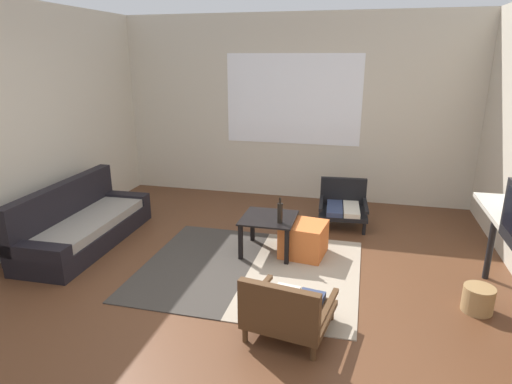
{
  "coord_description": "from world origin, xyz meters",
  "views": [
    {
      "loc": [
        1.05,
        -3.43,
        2.11
      ],
      "look_at": [
        0.02,
        0.69,
        0.77
      ],
      "focal_mm": 30.52,
      "sensor_mm": 36.0,
      "label": 1
    }
  ],
  "objects_px": {
    "armchair_by_window": "(343,205)",
    "glass_bottle": "(280,212)",
    "coffee_table": "(269,224)",
    "ottoman_orange": "(304,239)",
    "couch": "(82,225)",
    "armchair_striped_foreground": "(287,310)",
    "wicker_basket": "(478,299)"
  },
  "relations": [
    {
      "from": "armchair_striped_foreground",
      "to": "wicker_basket",
      "type": "distance_m",
      "value": 1.71
    },
    {
      "from": "armchair_by_window",
      "to": "ottoman_orange",
      "type": "xyz_separation_m",
      "value": [
        -0.36,
        -1.08,
        -0.07
      ]
    },
    {
      "from": "couch",
      "to": "armchair_striped_foreground",
      "type": "relative_size",
      "value": 2.65
    },
    {
      "from": "armchair_by_window",
      "to": "wicker_basket",
      "type": "bearing_deg",
      "value": -55.36
    },
    {
      "from": "coffee_table",
      "to": "ottoman_orange",
      "type": "bearing_deg",
      "value": 2.63
    },
    {
      "from": "couch",
      "to": "wicker_basket",
      "type": "relative_size",
      "value": 7.35
    },
    {
      "from": "coffee_table",
      "to": "armchair_striped_foreground",
      "type": "height_order",
      "value": "armchair_striped_foreground"
    },
    {
      "from": "armchair_striped_foreground",
      "to": "armchair_by_window",
      "type": "bearing_deg",
      "value": 83.81
    },
    {
      "from": "ottoman_orange",
      "to": "wicker_basket",
      "type": "height_order",
      "value": "ottoman_orange"
    },
    {
      "from": "coffee_table",
      "to": "ottoman_orange",
      "type": "distance_m",
      "value": 0.42
    },
    {
      "from": "couch",
      "to": "armchair_by_window",
      "type": "bearing_deg",
      "value": 25.43
    },
    {
      "from": "coffee_table",
      "to": "armchair_by_window",
      "type": "height_order",
      "value": "armchair_by_window"
    },
    {
      "from": "armchair_by_window",
      "to": "armchair_striped_foreground",
      "type": "distance_m",
      "value": 2.57
    },
    {
      "from": "armchair_by_window",
      "to": "couch",
      "type": "bearing_deg",
      "value": -154.57
    },
    {
      "from": "couch",
      "to": "glass_bottle",
      "type": "relative_size",
      "value": 6.85
    },
    {
      "from": "couch",
      "to": "ottoman_orange",
      "type": "relative_size",
      "value": 4.16
    },
    {
      "from": "armchair_striped_foreground",
      "to": "glass_bottle",
      "type": "height_order",
      "value": "glass_bottle"
    },
    {
      "from": "armchair_by_window",
      "to": "armchair_striped_foreground",
      "type": "height_order",
      "value": "armchair_by_window"
    },
    {
      "from": "coffee_table",
      "to": "ottoman_orange",
      "type": "height_order",
      "value": "coffee_table"
    },
    {
      "from": "glass_bottle",
      "to": "couch",
      "type": "bearing_deg",
      "value": -176.21
    },
    {
      "from": "glass_bottle",
      "to": "wicker_basket",
      "type": "distance_m",
      "value": 1.99
    },
    {
      "from": "ottoman_orange",
      "to": "wicker_basket",
      "type": "relative_size",
      "value": 1.77
    },
    {
      "from": "glass_bottle",
      "to": "ottoman_orange",
      "type": "bearing_deg",
      "value": 32.35
    },
    {
      "from": "ottoman_orange",
      "to": "wicker_basket",
      "type": "distance_m",
      "value": 1.77
    },
    {
      "from": "armchair_striped_foreground",
      "to": "coffee_table",
      "type": "bearing_deg",
      "value": 107.78
    },
    {
      "from": "ottoman_orange",
      "to": "coffee_table",
      "type": "bearing_deg",
      "value": -177.37
    },
    {
      "from": "armchair_by_window",
      "to": "glass_bottle",
      "type": "height_order",
      "value": "glass_bottle"
    },
    {
      "from": "ottoman_orange",
      "to": "wicker_basket",
      "type": "xyz_separation_m",
      "value": [
        1.61,
        -0.74,
        -0.07
      ]
    },
    {
      "from": "armchair_by_window",
      "to": "ottoman_orange",
      "type": "height_order",
      "value": "armchair_by_window"
    },
    {
      "from": "armchair_by_window",
      "to": "ottoman_orange",
      "type": "distance_m",
      "value": 1.14
    },
    {
      "from": "couch",
      "to": "armchair_striped_foreground",
      "type": "bearing_deg",
      "value": -24.16
    },
    {
      "from": "armchair_striped_foreground",
      "to": "ottoman_orange",
      "type": "distance_m",
      "value": 1.49
    }
  ]
}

